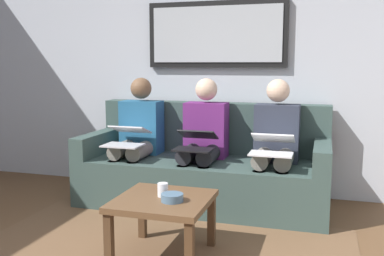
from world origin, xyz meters
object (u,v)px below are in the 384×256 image
object	(u,v)px
person_right	(138,135)
coffee_table	(163,207)
laptop_black	(196,141)
laptop_silver	(127,136)
framed_mirror	(216,34)
laptop_white	(272,145)
couch	(205,169)
bowl	(172,198)
person_left	(275,142)
person_middle	(203,138)
cup	(163,190)

from	to	relation	value
person_right	coffee_table	bearing A→B (deg)	120.78
laptop_black	laptop_silver	bearing A→B (deg)	-0.31
framed_mirror	laptop_silver	world-z (taller)	framed_mirror
laptop_white	couch	bearing A→B (deg)	-25.42
bowl	person_left	size ratio (longest dim) A/B	0.13
coffee_table	laptop_silver	world-z (taller)	laptop_silver
person_middle	laptop_silver	bearing A→B (deg)	19.90
couch	person_right	distance (m)	0.71
couch	laptop_black	distance (m)	0.44
person_middle	laptop_silver	size ratio (longest dim) A/B	2.94
cup	person_middle	xyz separation A→B (m)	(0.03, -1.12, 0.16)
laptop_white	laptop_silver	xyz separation A→B (m)	(1.28, -0.00, 0.01)
framed_mirror	cup	xyz separation A→B (m)	(-0.03, 1.57, -1.10)
couch	laptop_white	xyz separation A→B (m)	(-0.64, 0.30, 0.31)
cup	person_middle	size ratio (longest dim) A/B	0.08
laptop_white	cup	bearing A→B (deg)	55.40
coffee_table	person_left	xyz separation A→B (m)	(-0.60, -1.15, 0.27)
bowl	person_middle	bearing A→B (deg)	-84.02
couch	person_right	bearing A→B (deg)	6.13
bowl	laptop_white	bearing A→B (deg)	-118.08
laptop_black	person_left	bearing A→B (deg)	-159.83
laptop_black	laptop_silver	size ratio (longest dim) A/B	0.92
couch	laptop_silver	bearing A→B (deg)	25.14
framed_mirror	person_middle	distance (m)	1.05
cup	person_middle	world-z (taller)	person_middle
coffee_table	framed_mirror	bearing A→B (deg)	-88.42
couch	person_right	world-z (taller)	person_right
laptop_black	laptop_silver	distance (m)	0.64
bowl	laptop_silver	bearing A→B (deg)	-51.65
person_middle	bowl	bearing A→B (deg)	95.98
coffee_table	person_left	bearing A→B (deg)	-117.41
cup	laptop_silver	distance (m)	1.13
framed_mirror	person_left	xyz separation A→B (m)	(-0.64, 0.46, -0.94)
coffee_table	bowl	bearing A→B (deg)	148.19
couch	framed_mirror	world-z (taller)	framed_mirror
person_right	laptop_white	bearing A→B (deg)	169.58
laptop_white	laptop_black	xyz separation A→B (m)	(0.64, -0.00, -0.00)
coffee_table	laptop_silver	xyz separation A→B (m)	(0.68, -0.92, 0.29)
laptop_black	couch	bearing A→B (deg)	-90.00
framed_mirror	coffee_table	distance (m)	2.01
couch	person_left	xyz separation A→B (m)	(-0.64, 0.07, 0.30)
person_left	laptop_white	distance (m)	0.24
person_right	person_left	bearing A→B (deg)	180.00
framed_mirror	coffee_table	xyz separation A→B (m)	(-0.04, 1.61, -1.21)
framed_mirror	person_left	bearing A→B (deg)	144.47
cup	laptop_white	bearing A→B (deg)	-124.60
coffee_table	laptop_black	size ratio (longest dim) A/B	1.69
framed_mirror	laptop_silver	xyz separation A→B (m)	(0.64, 0.69, -0.92)
bowl	person_right	bearing A→B (deg)	-57.45
bowl	laptop_black	distance (m)	0.99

